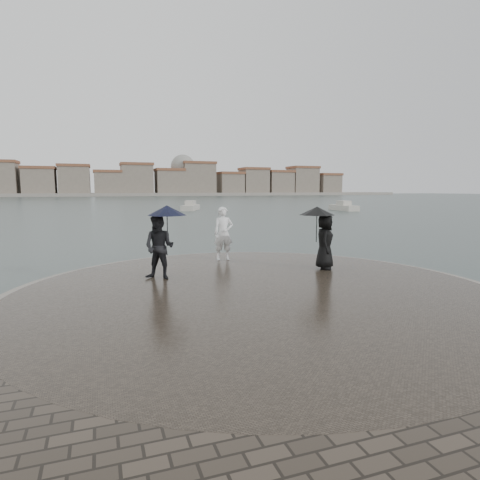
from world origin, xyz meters
name	(u,v)px	position (x,y,z in m)	size (l,w,h in m)	color
ground	(334,359)	(0.00, 0.00, 0.00)	(400.00, 400.00, 0.00)	#2B3835
kerb_ring	(257,297)	(0.00, 3.50, 0.16)	(12.50, 12.50, 0.32)	gray
quay_tip	(257,297)	(0.00, 3.50, 0.18)	(11.90, 11.90, 0.36)	#2D261E
statue	(223,233)	(0.45, 7.83, 1.30)	(0.68, 0.45, 1.87)	white
visitor_left	(161,238)	(-2.05, 5.54, 1.50)	(1.34, 1.16, 2.04)	black
visitor_right	(323,233)	(2.88, 5.26, 1.50)	(1.26, 1.16, 1.95)	black
far_skyline	(91,182)	(-6.29, 160.71, 5.61)	(260.00, 20.00, 37.00)	gray
boats	(197,211)	(6.65, 38.26, 0.38)	(45.95, 24.53, 1.50)	#BDB7AA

